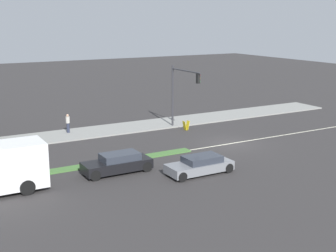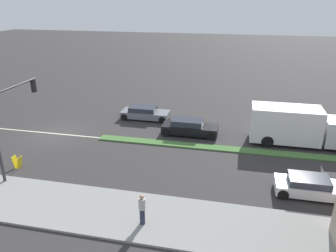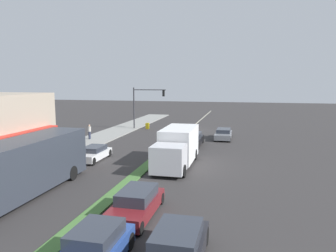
{
  "view_description": "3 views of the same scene",
  "coord_description": "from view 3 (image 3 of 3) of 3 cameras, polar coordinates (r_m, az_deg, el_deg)",
  "views": [
    {
      "loc": [
        -29.14,
        22.3,
        9.85
      ],
      "look_at": [
        -1.51,
        6.62,
        2.52
      ],
      "focal_mm": 50.0,
      "sensor_mm": 36.0,
      "label": 1
    },
    {
      "loc": [
        22.28,
        14.39,
        10.57
      ],
      "look_at": [
        0.66,
        9.64,
        1.77
      ],
      "focal_mm": 35.0,
      "sensor_mm": 36.0,
      "label": 2
    },
    {
      "loc": [
        -7.21,
        43.62,
        6.56
      ],
      "look_at": [
        0.41,
        10.96,
        1.97
      ],
      "focal_mm": 35.0,
      "sensor_mm": 36.0,
      "label": 3
    }
  ],
  "objects": [
    {
      "name": "pedestrian",
      "position": [
        37.73,
        -13.52,
        -0.92
      ],
      "size": [
        0.34,
        0.34,
        1.64
      ],
      "color": "#282D42",
      "rests_on": "sidewalk_right"
    },
    {
      "name": "median_strip",
      "position": [
        19.25,
        -9.93,
        -12.09
      ],
      "size": [
        0.9,
        46.0,
        0.1
      ],
      "primitive_type": "cube",
      "color": "#477538",
      "rests_on": "ground"
    },
    {
      "name": "warning_aframe_sign",
      "position": [
        45.33,
        -3.61,
        0.0
      ],
      "size": [
        0.45,
        0.53,
        0.84
      ],
      "color": "yellow",
      "rests_on": "ground"
    },
    {
      "name": "sedan_maroon",
      "position": [
        16.55,
        -5.57,
        -13.28
      ],
      "size": [
        1.82,
        4.47,
        1.31
      ],
      "color": "maroon",
      "rests_on": "ground"
    },
    {
      "name": "suv_black",
      "position": [
        33.74,
        4.39,
        -2.34
      ],
      "size": [
        1.75,
        4.49,
        1.3
      ],
      "color": "black",
      "rests_on": "ground"
    },
    {
      "name": "delivery_truck",
      "position": [
        25.63,
        1.59,
        -3.67
      ],
      "size": [
        2.44,
        7.5,
        2.87
      ],
      "color": "silver",
      "rests_on": "ground"
    },
    {
      "name": "suv_grey",
      "position": [
        37.95,
        9.63,
        -1.39
      ],
      "size": [
        1.79,
        4.38,
        1.17
      ],
      "color": "slate",
      "rests_on": "ground"
    },
    {
      "name": "traffic_signal_main",
      "position": [
        44.76,
        -4.23,
        4.37
      ],
      "size": [
        4.59,
        0.34,
        5.6
      ],
      "color": "#333338",
      "rests_on": "sidewalk_right"
    },
    {
      "name": "coupe_blue",
      "position": [
        12.63,
        -12.72,
        -20.15
      ],
      "size": [
        1.8,
        3.83,
        1.42
      ],
      "color": "#284793",
      "rests_on": "ground"
    },
    {
      "name": "ground_plane",
      "position": [
        27.41,
        -2.52,
        -6.06
      ],
      "size": [
        160.0,
        160.0,
        0.0
      ],
      "primitive_type": "plane",
      "color": "#333030"
    },
    {
      "name": "sidewalk_right",
      "position": [
        30.6,
        -19.31,
        -4.92
      ],
      "size": [
        4.0,
        73.0,
        0.12
      ],
      "primitive_type": "cube",
      "color": "gray",
      "rests_on": "ground"
    },
    {
      "name": "van_white",
      "position": [
        28.25,
        -12.86,
        -4.67
      ],
      "size": [
        1.73,
        3.99,
        1.14
      ],
      "color": "silver",
      "rests_on": "ground"
    },
    {
      "name": "city_bus",
      "position": [
        20.33,
        -24.47,
        -6.61
      ],
      "size": [
        2.56,
        11.0,
        3.26
      ],
      "color": "#2D333D",
      "rests_on": "ground"
    },
    {
      "name": "sedan_dark",
      "position": [
        12.48,
        1.43,
        -20.53
      ],
      "size": [
        1.9,
        4.54,
        1.3
      ],
      "color": "black",
      "rests_on": "ground"
    },
    {
      "name": "lane_marking_center",
      "position": [
        44.7,
        3.71,
        -0.66
      ],
      "size": [
        0.16,
        60.0,
        0.01
      ],
      "primitive_type": "cube",
      "color": "beige",
      "rests_on": "ground"
    }
  ]
}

